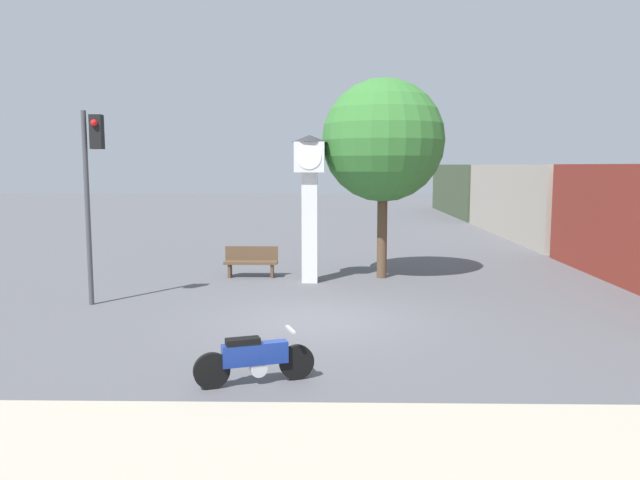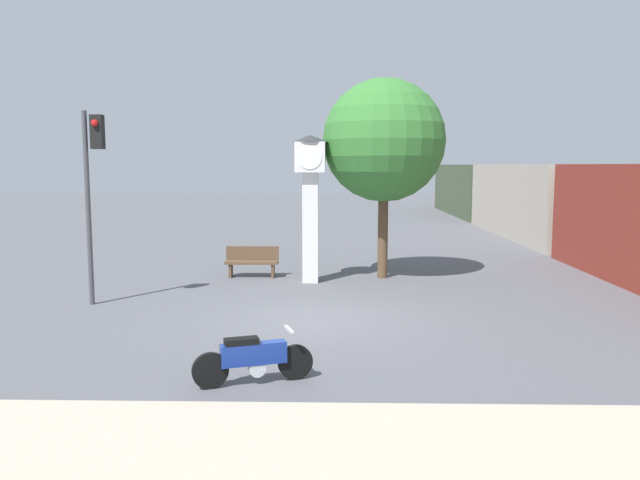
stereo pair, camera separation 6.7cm
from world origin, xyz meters
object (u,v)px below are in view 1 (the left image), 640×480
clock_tower (310,185)px  traffic_light (92,173)px  motorcycle (255,359)px  street_tree (383,141)px  bench (251,261)px  freight_train (530,200)px

clock_tower → traffic_light: 5.93m
motorcycle → street_tree: bearing=54.5°
clock_tower → traffic_light: traffic_light is taller
bench → freight_train: bearing=43.3°
freight_train → traffic_light: 21.32m
clock_tower → street_tree: street_tree is taller
motorcycle → street_tree: 10.31m
clock_tower → freight_train: size_ratio=0.11×
clock_tower → freight_train: clock_tower is taller
clock_tower → freight_train: bearing=50.0°
freight_train → street_tree: 13.89m
clock_tower → traffic_light: (-5.06, -3.06, 0.38)m
motorcycle → freight_train: (10.57, 20.44, 1.30)m
freight_train → street_tree: size_ratio=6.72×
clock_tower → bench: 3.03m
clock_tower → bench: clock_tower is taller
motorcycle → bench: bearing=78.4°
street_tree → traffic_light: bearing=-152.2°
motorcycle → traffic_light: size_ratio=0.39×
freight_train → traffic_light: traffic_light is taller
clock_tower → freight_train: (10.02, 11.94, -1.10)m
freight_train → bench: size_ratio=24.77×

